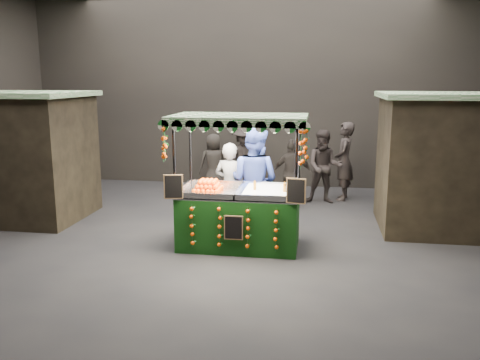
# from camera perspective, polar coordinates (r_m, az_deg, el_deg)

# --- Properties ---
(ground) EXTENTS (12.00, 12.00, 0.00)m
(ground) POSITION_cam_1_polar(r_m,az_deg,el_deg) (9.04, -2.92, -7.01)
(ground) COLOR black
(ground) RESTS_ON ground
(market_hall) EXTENTS (12.10, 10.10, 5.05)m
(market_hall) POSITION_cam_1_polar(r_m,az_deg,el_deg) (8.59, -3.15, 14.91)
(market_hall) COLOR black
(market_hall) RESTS_ON ground
(neighbour_stall_left) EXTENTS (3.00, 2.20, 2.60)m
(neighbour_stall_left) POSITION_cam_1_polar(r_m,az_deg,el_deg) (11.35, -24.18, 2.59)
(neighbour_stall_left) COLOR black
(neighbour_stall_left) RESTS_ON ground
(neighbour_stall_right) EXTENTS (3.00, 2.20, 2.60)m
(neighbour_stall_right) POSITION_cam_1_polar(r_m,az_deg,el_deg) (10.34, 23.51, 1.86)
(neighbour_stall_right) COLOR black
(neighbour_stall_right) RESTS_ON ground
(juice_stall) EXTENTS (2.34, 1.38, 2.27)m
(juice_stall) POSITION_cam_1_polar(r_m,az_deg,el_deg) (8.60, -0.07, -3.09)
(juice_stall) COLOR black
(juice_stall) RESTS_ON ground
(vendor_grey) EXTENTS (0.69, 0.53, 1.68)m
(vendor_grey) POSITION_cam_1_polar(r_m,az_deg,el_deg) (9.58, -1.14, -0.73)
(vendor_grey) COLOR gray
(vendor_grey) RESTS_ON ground
(vendor_blue) EXTENTS (1.18, 1.05, 1.99)m
(vendor_blue) POSITION_cam_1_polar(r_m,az_deg,el_deg) (9.31, 1.61, -0.11)
(vendor_blue) COLOR navy
(vendor_blue) RESTS_ON ground
(shopper_0) EXTENTS (0.65, 0.53, 1.52)m
(shopper_0) POSITION_cam_1_polar(r_m,az_deg,el_deg) (13.15, -18.11, 1.70)
(shopper_0) COLOR #2C2524
(shopper_0) RESTS_ON ground
(shopper_1) EXTENTS (0.84, 0.66, 1.71)m
(shopper_1) POSITION_cam_1_polar(r_m,az_deg,el_deg) (11.78, 9.51, 1.49)
(shopper_1) COLOR #2A2322
(shopper_1) RESTS_ON ground
(shopper_2) EXTENTS (0.91, 0.40, 1.54)m
(shopper_2) POSITION_cam_1_polar(r_m,az_deg,el_deg) (11.25, 5.95, 0.69)
(shopper_2) COLOR #2B2623
(shopper_2) RESTS_ON ground
(shopper_3) EXTENTS (1.22, 1.21, 1.68)m
(shopper_3) POSITION_cam_1_polar(r_m,az_deg,el_deg) (12.83, 0.47, 2.41)
(shopper_3) COLOR #2E2725
(shopper_3) RESTS_ON ground
(shopper_4) EXTENTS (0.85, 0.70, 1.50)m
(shopper_4) POSITION_cam_1_polar(r_m,az_deg,el_deg) (12.71, -3.00, 1.90)
(shopper_4) COLOR black
(shopper_4) RESTS_ON ground
(shopper_5) EXTENTS (1.47, 1.56, 1.75)m
(shopper_5) POSITION_cam_1_polar(r_m,az_deg,el_deg) (11.71, 22.24, 0.83)
(shopper_5) COLOR #2B2523
(shopper_5) RESTS_ON ground
(shopper_6) EXTENTS (0.51, 0.72, 1.86)m
(shopper_6) POSITION_cam_1_polar(r_m,az_deg,el_deg) (12.17, 11.71, 2.09)
(shopper_6) COLOR #2C2523
(shopper_6) RESTS_ON ground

